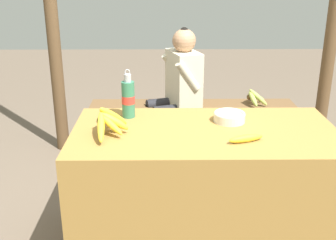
{
  "coord_description": "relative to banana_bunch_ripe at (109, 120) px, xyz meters",
  "views": [
    {
      "loc": [
        -0.23,
        -2.11,
        1.56
      ],
      "look_at": [
        -0.2,
        0.05,
        0.75
      ],
      "focal_mm": 45.0,
      "sensor_mm": 36.0,
      "label": 1
    }
  ],
  "objects": [
    {
      "name": "seated_vendor",
      "position": [
        0.41,
        1.2,
        -0.14
      ],
      "size": [
        0.47,
        0.43,
        1.1
      ],
      "rotation": [
        0.0,
        0.0,
        3.47
      ],
      "color": "#232328",
      "rests_on": "ground_plane"
    },
    {
      "name": "banana_bunch_green",
      "position": [
        1.04,
        1.25,
        -0.26
      ],
      "size": [
        0.18,
        0.29,
        0.15
      ],
      "color": "#4C381E",
      "rests_on": "wooden_bench"
    },
    {
      "name": "ground_plane",
      "position": [
        0.51,
        0.04,
        -0.79
      ],
      "size": [
        12.0,
        12.0,
        0.0
      ],
      "primitive_type": "plane",
      "color": "brown"
    },
    {
      "name": "loose_banana_front",
      "position": [
        0.7,
        -0.13,
        -0.05
      ],
      "size": [
        0.19,
        0.1,
        0.04
      ],
      "rotation": [
        0.0,
        0.0,
        0.33
      ],
      "color": "yellow",
      "rests_on": "market_counter"
    },
    {
      "name": "wooden_bench",
      "position": [
        0.53,
        1.25,
        -0.4
      ],
      "size": [
        1.71,
        0.32,
        0.46
      ],
      "color": "brown",
      "rests_on": "ground_plane"
    },
    {
      "name": "serving_bowl",
      "position": [
        0.66,
        0.17,
        -0.04
      ],
      "size": [
        0.18,
        0.18,
        0.06
      ],
      "color": "silver",
      "rests_on": "market_counter"
    },
    {
      "name": "market_counter",
      "position": [
        0.51,
        0.04,
        -0.43
      ],
      "size": [
        1.44,
        0.74,
        0.71
      ],
      "color": "olive",
      "rests_on": "ground_plane"
    },
    {
      "name": "water_bottle",
      "position": [
        0.08,
        0.25,
        0.04
      ],
      "size": [
        0.08,
        0.08,
        0.29
      ],
      "color": "#337556",
      "rests_on": "market_counter"
    },
    {
      "name": "banana_bunch_ripe",
      "position": [
        0.0,
        0.0,
        0.0
      ],
      "size": [
        0.18,
        0.35,
        0.16
      ],
      "color": "#4C381E",
      "rests_on": "market_counter"
    }
  ]
}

